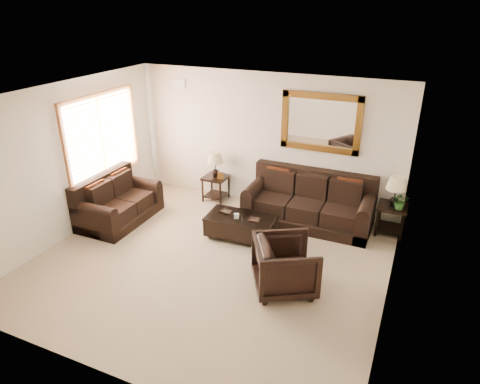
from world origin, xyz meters
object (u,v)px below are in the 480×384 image
at_px(end_table_right, 395,197).
at_px(coffee_table, 241,224).
at_px(sofa, 309,205).
at_px(end_table_left, 215,169).
at_px(loveseat, 117,204).
at_px(armchair, 285,263).

height_order(end_table_right, coffee_table, end_table_right).
xyz_separation_m(sofa, end_table_left, (-2.08, 0.18, 0.34)).
height_order(end_table_left, end_table_right, end_table_right).
height_order(end_table_left, coffee_table, end_table_left).
relative_size(sofa, coffee_table, 1.88).
xyz_separation_m(loveseat, end_table_left, (1.32, 1.60, 0.37)).
relative_size(sofa, loveseat, 1.48).
height_order(loveseat, end_table_left, end_table_left).
xyz_separation_m(sofa, end_table_right, (1.49, 0.17, 0.38)).
relative_size(end_table_left, end_table_right, 0.95).
xyz_separation_m(coffee_table, armchair, (1.20, -1.12, 0.18)).
bearing_deg(armchair, end_table_right, -57.52).
relative_size(sofa, end_table_left, 2.22).
bearing_deg(end_table_left, armchair, -45.55).
bearing_deg(end_table_right, armchair, -117.63).
distance_m(sofa, armchair, 2.21).
distance_m(loveseat, end_table_right, 5.16).
relative_size(end_table_left, armchair, 1.21).
xyz_separation_m(end_table_right, coffee_table, (-2.44, -1.24, -0.47)).
bearing_deg(armchair, coffee_table, 16.92).
bearing_deg(sofa, loveseat, -157.42).
bearing_deg(end_table_left, end_table_right, -0.18).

